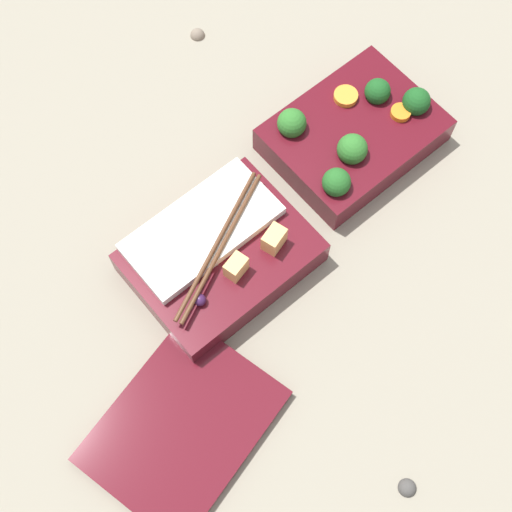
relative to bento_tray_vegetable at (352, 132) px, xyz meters
The scene contains 6 objects.
ground_plane 0.13m from the bento_tray_vegetable, ahead, with size 3.00×3.00×0.00m, color gray.
bento_tray_vegetable is the anchor object (origin of this frame).
bento_tray_rice 0.23m from the bento_tray_vegetable, ahead, with size 0.20×0.15×0.07m.
bento_lid 0.41m from the bento_tray_vegetable, 21.04° to the left, with size 0.20×0.15×0.01m, color #510F19.
pebble_0 0.42m from the bento_tray_vegetable, 55.17° to the left, with size 0.02×0.02×0.02m, color #474442.
pebble_1 0.26m from the bento_tray_vegetable, 81.00° to the right, with size 0.02×0.02×0.02m, color #7A6B5B.
Camera 1 is at (0.28, 0.30, 0.78)m, focal length 50.00 mm.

